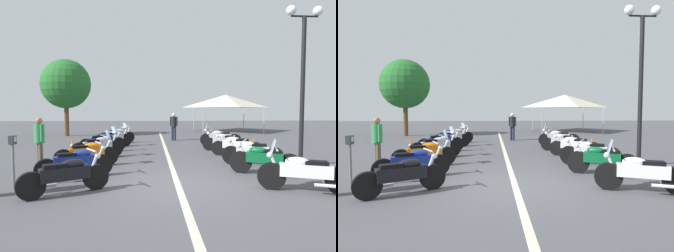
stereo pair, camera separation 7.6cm
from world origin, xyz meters
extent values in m
plane|color=#4C4C51|center=(0.00, 0.00, 0.00)|extent=(80.00, 80.00, 0.00)
cube|color=beige|center=(4.88, 0.00, 0.00)|extent=(22.41, 0.16, 0.01)
cylinder|color=black|center=(-0.32, 2.01, 0.30)|extent=(0.43, 0.59, 0.61)
cylinder|color=black|center=(-1.05, 3.23, 0.30)|extent=(0.43, 0.59, 0.61)
cube|color=black|center=(-0.69, 2.62, 0.48)|extent=(0.80, 1.07, 0.30)
ellipsoid|color=black|center=(-0.59, 2.47, 0.68)|extent=(0.49, 0.58, 0.22)
cube|color=black|center=(-0.80, 2.81, 0.66)|extent=(0.47, 0.55, 0.12)
cylinder|color=silver|center=(-0.35, 2.06, 0.60)|extent=(0.21, 0.28, 0.58)
cylinder|color=silver|center=(-0.37, 2.10, 0.96)|extent=(0.55, 0.35, 0.04)
sphere|color=silver|center=(-0.29, 1.97, 0.80)|extent=(0.14, 0.14, 0.14)
cylinder|color=silver|center=(-0.75, 3.08, 0.21)|extent=(0.35, 0.51, 0.08)
cylinder|color=black|center=(1.15, 2.13, 0.31)|extent=(0.39, 0.61, 0.61)
cylinder|color=black|center=(0.51, 3.49, 0.31)|extent=(0.39, 0.61, 0.61)
cube|color=navy|center=(0.83, 2.81, 0.49)|extent=(0.74, 1.16, 0.30)
ellipsoid|color=navy|center=(0.90, 2.65, 0.69)|extent=(0.46, 0.58, 0.22)
cube|color=black|center=(0.74, 3.01, 0.67)|extent=(0.44, 0.54, 0.12)
cylinder|color=silver|center=(1.12, 2.18, 0.61)|extent=(0.19, 0.29, 0.58)
cylinder|color=silver|center=(1.11, 2.22, 0.97)|extent=(0.58, 0.30, 0.04)
sphere|color=silver|center=(1.17, 2.08, 0.81)|extent=(0.14, 0.14, 0.14)
cylinder|color=silver|center=(0.80, 3.30, 0.21)|extent=(0.30, 0.53, 0.08)
cylinder|color=black|center=(2.65, 2.15, 0.32)|extent=(0.38, 0.64, 0.64)
cylinder|color=black|center=(2.07, 3.52, 0.32)|extent=(0.38, 0.64, 0.64)
cube|color=orange|center=(2.36, 2.84, 0.50)|extent=(0.70, 1.15, 0.30)
ellipsoid|color=orange|center=(2.43, 2.67, 0.70)|extent=(0.44, 0.58, 0.22)
cube|color=black|center=(2.27, 3.04, 0.68)|extent=(0.43, 0.54, 0.12)
cylinder|color=silver|center=(2.62, 2.21, 0.62)|extent=(0.18, 0.29, 0.58)
cylinder|color=silver|center=(2.61, 2.25, 0.98)|extent=(0.59, 0.28, 0.04)
sphere|color=silver|center=(2.67, 2.11, 0.82)|extent=(0.14, 0.14, 0.14)
cylinder|color=silver|center=(2.35, 3.32, 0.22)|extent=(0.29, 0.54, 0.08)
cube|color=silver|center=(2.64, 2.17, 1.05)|extent=(0.38, 0.25, 0.32)
cylinder|color=black|center=(4.41, 2.18, 0.34)|extent=(0.48, 0.65, 0.67)
cylinder|color=black|center=(3.63, 3.42, 0.34)|extent=(0.48, 0.65, 0.67)
cube|color=silver|center=(4.02, 2.80, 0.52)|extent=(0.83, 1.09, 0.30)
ellipsoid|color=silver|center=(4.11, 2.64, 0.72)|extent=(0.50, 0.58, 0.22)
cube|color=black|center=(3.90, 2.98, 0.70)|extent=(0.48, 0.54, 0.12)
cylinder|color=silver|center=(4.38, 2.23, 0.64)|extent=(0.21, 0.28, 0.58)
cylinder|color=silver|center=(4.36, 2.26, 1.00)|extent=(0.55, 0.37, 0.04)
sphere|color=silver|center=(4.44, 2.13, 0.84)|extent=(0.14, 0.14, 0.14)
cylinder|color=silver|center=(3.94, 3.26, 0.24)|extent=(0.36, 0.51, 0.08)
cube|color=silver|center=(4.40, 2.19, 1.07)|extent=(0.37, 0.30, 0.32)
cylinder|color=black|center=(5.93, 2.20, 0.32)|extent=(0.36, 0.65, 0.64)
cylinder|color=black|center=(5.40, 3.56, 0.32)|extent=(0.36, 0.65, 0.64)
cube|color=navy|center=(5.66, 2.88, 0.50)|extent=(0.66, 1.13, 0.30)
ellipsoid|color=navy|center=(5.73, 2.72, 0.70)|extent=(0.43, 0.58, 0.22)
cube|color=black|center=(5.58, 3.09, 0.68)|extent=(0.42, 0.54, 0.12)
cylinder|color=silver|center=(5.90, 2.26, 0.62)|extent=(0.17, 0.30, 0.58)
cylinder|color=silver|center=(5.89, 2.30, 0.98)|extent=(0.59, 0.26, 0.04)
sphere|color=silver|center=(5.94, 2.16, 0.82)|extent=(0.14, 0.14, 0.14)
cylinder|color=silver|center=(5.67, 3.36, 0.22)|extent=(0.27, 0.54, 0.08)
cylinder|color=black|center=(7.64, 2.04, 0.33)|extent=(0.46, 0.63, 0.66)
cylinder|color=black|center=(6.86, 3.32, 0.33)|extent=(0.46, 0.63, 0.66)
cube|color=silver|center=(7.25, 2.68, 0.51)|extent=(0.83, 1.12, 0.30)
ellipsoid|color=silver|center=(7.34, 2.52, 0.71)|extent=(0.49, 0.58, 0.22)
cube|color=black|center=(7.13, 2.87, 0.69)|extent=(0.47, 0.55, 0.12)
cylinder|color=silver|center=(7.61, 2.09, 0.63)|extent=(0.21, 0.28, 0.58)
cylinder|color=silver|center=(7.59, 2.12, 0.99)|extent=(0.55, 0.36, 0.04)
sphere|color=silver|center=(7.67, 2.00, 0.83)|extent=(0.14, 0.14, 0.14)
cylinder|color=silver|center=(7.17, 3.15, 0.23)|extent=(0.36, 0.51, 0.08)
cube|color=silver|center=(7.63, 2.06, 1.06)|extent=(0.37, 0.29, 0.32)
cylinder|color=black|center=(9.27, 1.99, 0.32)|extent=(0.39, 0.63, 0.63)
cylinder|color=black|center=(8.67, 3.33, 0.32)|extent=(0.39, 0.63, 0.63)
cube|color=silver|center=(8.97, 2.66, 0.50)|extent=(0.72, 1.13, 0.30)
ellipsoid|color=silver|center=(9.04, 2.50, 0.70)|extent=(0.45, 0.58, 0.22)
cube|color=black|center=(8.88, 2.86, 0.68)|extent=(0.43, 0.54, 0.12)
cylinder|color=silver|center=(9.25, 2.05, 0.62)|extent=(0.18, 0.29, 0.58)
cylinder|color=silver|center=(9.23, 2.08, 0.98)|extent=(0.58, 0.29, 0.04)
sphere|color=silver|center=(9.29, 1.95, 0.82)|extent=(0.14, 0.14, 0.14)
cylinder|color=silver|center=(8.95, 3.14, 0.22)|extent=(0.30, 0.53, 0.08)
cylinder|color=black|center=(-0.56, -2.21, 0.33)|extent=(0.37, 0.66, 0.66)
cube|color=white|center=(-0.83, -2.90, 0.51)|extent=(0.67, 1.14, 0.30)
ellipsoid|color=white|center=(-0.76, -2.73, 0.71)|extent=(0.43, 0.58, 0.22)
cube|color=black|center=(-0.91, -3.10, 0.69)|extent=(0.42, 0.54, 0.12)
cylinder|color=silver|center=(-0.58, -2.27, 0.63)|extent=(0.17, 0.30, 0.58)
cylinder|color=silver|center=(-0.60, -2.30, 0.99)|extent=(0.59, 0.26, 0.04)
sphere|color=silver|center=(-0.54, -2.16, 0.83)|extent=(0.14, 0.14, 0.14)
cylinder|color=silver|center=(-1.16, -3.24, 0.23)|extent=(0.27, 0.54, 0.08)
cube|color=silver|center=(-0.57, -2.23, 1.06)|extent=(0.38, 0.24, 0.32)
cylinder|color=black|center=(1.22, -2.04, 0.33)|extent=(0.42, 0.66, 0.67)
cylinder|color=black|center=(0.61, -3.26, 0.33)|extent=(0.42, 0.66, 0.67)
cube|color=#0C592D|center=(0.92, -2.65, 0.51)|extent=(0.71, 1.05, 0.30)
ellipsoid|color=#0C592D|center=(1.00, -2.49, 0.71)|extent=(0.46, 0.58, 0.22)
cube|color=black|center=(0.82, -2.85, 0.69)|extent=(0.45, 0.55, 0.12)
cylinder|color=silver|center=(1.19, -2.09, 0.63)|extent=(0.19, 0.29, 0.58)
cylinder|color=silver|center=(1.17, -2.13, 0.99)|extent=(0.57, 0.31, 0.04)
sphere|color=silver|center=(1.24, -1.99, 0.83)|extent=(0.14, 0.14, 0.14)
cylinder|color=silver|center=(0.57, -2.93, 0.23)|extent=(0.32, 0.53, 0.08)
cylinder|color=black|center=(2.60, -2.14, 0.32)|extent=(0.32, 0.65, 0.64)
cylinder|color=black|center=(2.19, -3.51, 0.32)|extent=(0.32, 0.65, 0.64)
cube|color=white|center=(2.39, -2.83, 0.50)|extent=(0.59, 1.13, 0.30)
ellipsoid|color=white|center=(2.45, -2.66, 0.70)|extent=(0.40, 0.57, 0.22)
cube|color=black|center=(2.33, -3.04, 0.68)|extent=(0.39, 0.53, 0.12)
cylinder|color=silver|center=(2.59, -2.20, 0.62)|extent=(0.15, 0.30, 0.58)
cylinder|color=silver|center=(2.57, -2.24, 0.98)|extent=(0.60, 0.22, 0.04)
sphere|color=silver|center=(2.62, -2.09, 0.82)|extent=(0.14, 0.14, 0.14)
cylinder|color=silver|center=(2.10, -3.19, 0.22)|extent=(0.24, 0.55, 0.08)
cylinder|color=black|center=(4.48, -2.15, 0.31)|extent=(0.39, 0.62, 0.61)
cylinder|color=black|center=(3.85, -3.51, 0.31)|extent=(0.39, 0.62, 0.61)
cube|color=white|center=(4.17, -2.83, 0.49)|extent=(0.73, 1.15, 0.30)
ellipsoid|color=white|center=(4.24, -2.67, 0.69)|extent=(0.45, 0.58, 0.22)
cube|color=black|center=(4.07, -3.03, 0.67)|extent=(0.44, 0.54, 0.12)
cylinder|color=silver|center=(4.45, -2.21, 0.61)|extent=(0.19, 0.29, 0.58)
cylinder|color=silver|center=(4.44, -2.24, 0.97)|extent=(0.58, 0.30, 0.04)
sphere|color=silver|center=(4.50, -2.11, 0.81)|extent=(0.14, 0.14, 0.14)
cylinder|color=silver|center=(3.81, -3.16, 0.21)|extent=(0.30, 0.53, 0.08)
cylinder|color=black|center=(5.88, -2.04, 0.31)|extent=(0.35, 0.62, 0.61)
cylinder|color=black|center=(5.33, -3.46, 0.31)|extent=(0.35, 0.62, 0.61)
cube|color=silver|center=(5.61, -2.75, 0.49)|extent=(0.68, 1.18, 0.30)
ellipsoid|color=silver|center=(5.67, -2.58, 0.69)|extent=(0.43, 0.58, 0.22)
cube|color=black|center=(5.53, -2.96, 0.67)|extent=(0.42, 0.54, 0.12)
cylinder|color=silver|center=(5.86, -2.10, 0.61)|extent=(0.17, 0.30, 0.58)
cylinder|color=silver|center=(5.85, -2.13, 0.97)|extent=(0.59, 0.26, 0.04)
sphere|color=silver|center=(5.90, -1.99, 0.81)|extent=(0.14, 0.14, 0.14)
cylinder|color=silver|center=(5.28, -3.11, 0.21)|extent=(0.27, 0.54, 0.08)
cylinder|color=black|center=(7.44, -2.22, 0.33)|extent=(0.33, 0.68, 0.67)
cylinder|color=black|center=(7.01, -3.61, 0.33)|extent=(0.33, 0.68, 0.67)
cube|color=silver|center=(7.22, -2.91, 0.51)|extent=(0.60, 1.14, 0.30)
ellipsoid|color=silver|center=(7.28, -2.74, 0.71)|extent=(0.40, 0.57, 0.22)
cube|color=black|center=(7.16, -3.12, 0.69)|extent=(0.39, 0.54, 0.12)
cylinder|color=silver|center=(7.42, -2.27, 0.63)|extent=(0.15, 0.30, 0.58)
cylinder|color=silver|center=(7.41, -2.31, 0.99)|extent=(0.60, 0.22, 0.04)
sphere|color=silver|center=(7.45, -2.17, 0.83)|extent=(0.14, 0.14, 0.14)
cylinder|color=silver|center=(6.92, -3.28, 0.23)|extent=(0.24, 0.55, 0.08)
cube|color=silver|center=(7.43, -2.24, 1.06)|extent=(0.38, 0.22, 0.32)
cylinder|color=black|center=(2.00, -4.35, 2.49)|extent=(0.14, 0.14, 4.97)
cylinder|color=black|center=(2.00, -4.35, 4.97)|extent=(0.06, 0.90, 0.06)
sphere|color=white|center=(2.00, -3.90, 5.15)|extent=(0.32, 0.32, 0.32)
sphere|color=white|center=(2.00, -4.80, 5.15)|extent=(0.32, 0.32, 0.32)
cylinder|color=slate|center=(-0.04, 4.07, 0.55)|extent=(0.06, 0.06, 1.10)
cube|color=#33383D|center=(-0.04, 4.07, 1.18)|extent=(0.18, 0.12, 0.22)
cube|color=#B2D8BF|center=(-0.04, 4.00, 1.20)|extent=(0.10, 0.01, 0.12)
cube|color=orange|center=(5.50, -4.03, 0.01)|extent=(0.36, 0.36, 0.03)
cone|color=orange|center=(5.50, -4.03, 0.32)|extent=(0.26, 0.26, 0.60)
cylinder|color=white|center=(5.50, -4.03, 0.34)|extent=(0.19, 0.19, 0.07)
cube|color=orange|center=(5.49, 4.19, 0.01)|extent=(0.36, 0.36, 0.03)
cone|color=orange|center=(5.49, 4.19, 0.32)|extent=(0.26, 0.26, 0.60)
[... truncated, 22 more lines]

